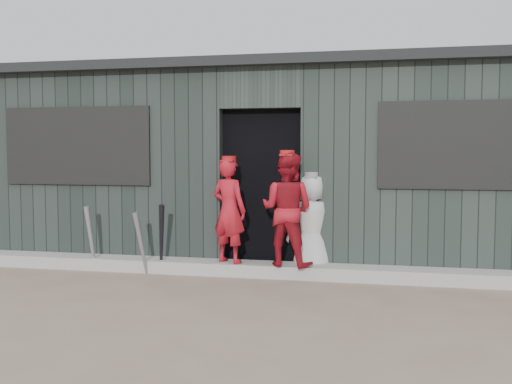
% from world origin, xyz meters
% --- Properties ---
extents(ground, '(80.00, 80.00, 0.00)m').
position_xyz_m(ground, '(0.00, 0.00, 0.00)').
color(ground, brown).
rests_on(ground, ground).
extents(curb, '(8.00, 0.36, 0.15)m').
position_xyz_m(curb, '(0.00, 1.82, 0.07)').
color(curb, gray).
rests_on(curb, ground).
extents(bat_left, '(0.12, 0.21, 0.81)m').
position_xyz_m(bat_left, '(-2.08, 1.69, 0.40)').
color(bat_left, gray).
rests_on(bat_left, ground).
extents(bat_mid, '(0.16, 0.25, 0.77)m').
position_xyz_m(bat_mid, '(-1.36, 1.57, 0.38)').
color(bat_mid, gray).
rests_on(bat_mid, ground).
extents(bat_right, '(0.19, 0.29, 0.85)m').
position_xyz_m(bat_right, '(-1.15, 1.71, 0.42)').
color(bat_right, black).
rests_on(bat_right, ground).
extents(player_red_left, '(0.54, 0.46, 1.25)m').
position_xyz_m(player_red_left, '(-0.32, 1.78, 0.77)').
color(player_red_left, maroon).
rests_on(player_red_left, curb).
extents(player_red_right, '(0.74, 0.64, 1.32)m').
position_xyz_m(player_red_right, '(0.38, 1.73, 0.81)').
color(player_red_right, maroon).
rests_on(player_red_right, curb).
extents(player_grey_back, '(0.66, 0.51, 1.21)m').
position_xyz_m(player_grey_back, '(0.63, 2.03, 0.60)').
color(player_grey_back, '#B6B6B6').
rests_on(player_grey_back, ground).
extents(dugout, '(8.30, 3.30, 2.62)m').
position_xyz_m(dugout, '(0.00, 3.50, 1.29)').
color(dugout, black).
rests_on(dugout, ground).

